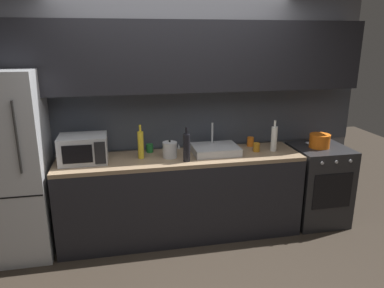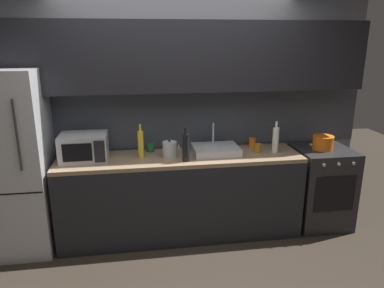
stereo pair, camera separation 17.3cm
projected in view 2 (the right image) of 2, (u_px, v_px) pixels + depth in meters
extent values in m
plane|color=#2D261E|center=(194.00, 286.00, 3.17)|extent=(10.00, 10.00, 0.00)
cube|color=slate|center=(176.00, 115.00, 4.05)|extent=(4.27, 0.10, 2.50)
cube|color=#3D424C|center=(176.00, 121.00, 4.01)|extent=(4.27, 0.01, 0.60)
cube|color=black|center=(177.00, 56.00, 3.66)|extent=(3.93, 0.34, 0.70)
cube|color=black|center=(181.00, 197.00, 3.90)|extent=(2.53, 0.60, 0.86)
cube|color=#8C7256|center=(181.00, 158.00, 3.78)|extent=(2.53, 0.60, 0.04)
cube|color=#B7BABF|center=(13.00, 163.00, 3.53)|extent=(0.68, 0.66, 1.82)
cube|color=black|center=(4.00, 195.00, 3.26)|extent=(0.67, 0.00, 0.01)
cylinder|color=#333333|center=(17.00, 136.00, 3.12)|extent=(0.02, 0.02, 0.64)
cube|color=#232326|center=(320.00, 187.00, 4.14)|extent=(0.60, 0.60, 0.90)
cube|color=black|center=(335.00, 194.00, 3.84)|extent=(0.45, 0.01, 0.40)
cylinder|color=#B2B2B7|center=(324.00, 165.00, 3.71)|extent=(0.03, 0.02, 0.03)
cylinder|color=#B2B2B7|center=(339.00, 164.00, 3.73)|extent=(0.03, 0.02, 0.03)
cylinder|color=#B2B2B7|center=(354.00, 164.00, 3.76)|extent=(0.03, 0.02, 0.03)
cube|color=#A8AAAF|center=(84.00, 147.00, 3.61)|extent=(0.46, 0.34, 0.27)
cube|color=black|center=(77.00, 153.00, 3.44)|extent=(0.28, 0.01, 0.18)
cube|color=black|center=(100.00, 152.00, 3.47)|extent=(0.10, 0.01, 0.22)
cube|color=#ADAFB5|center=(216.00, 150.00, 3.85)|extent=(0.48, 0.38, 0.08)
cylinder|color=silver|center=(213.00, 133.00, 3.93)|extent=(0.02, 0.02, 0.22)
cylinder|color=#B7BABF|center=(170.00, 149.00, 3.72)|extent=(0.15, 0.15, 0.16)
sphere|color=black|center=(169.00, 141.00, 3.69)|extent=(0.02, 0.02, 0.02)
cone|color=#B7BABF|center=(179.00, 146.00, 3.72)|extent=(0.03, 0.03, 0.05)
cylinder|color=silver|center=(275.00, 140.00, 3.87)|extent=(0.07, 0.07, 0.27)
cylinder|color=silver|center=(277.00, 125.00, 3.82)|extent=(0.03, 0.03, 0.07)
cylinder|color=black|center=(186.00, 148.00, 3.58)|extent=(0.07, 0.07, 0.28)
cylinder|color=black|center=(186.00, 131.00, 3.53)|extent=(0.03, 0.03, 0.07)
cylinder|color=gold|center=(141.00, 144.00, 3.69)|extent=(0.06, 0.06, 0.28)
cylinder|color=gold|center=(140.00, 128.00, 3.64)|extent=(0.02, 0.02, 0.07)
cylinder|color=orange|center=(252.00, 142.00, 4.08)|extent=(0.08, 0.08, 0.10)
cylinder|color=#1E6B2D|center=(150.00, 148.00, 3.91)|extent=(0.07, 0.07, 0.09)
cylinder|color=#B27019|center=(257.00, 148.00, 3.88)|extent=(0.07, 0.07, 0.09)
cylinder|color=orange|center=(323.00, 143.00, 3.99)|extent=(0.22, 0.22, 0.13)
cylinder|color=orange|center=(323.00, 137.00, 3.97)|extent=(0.23, 0.23, 0.02)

